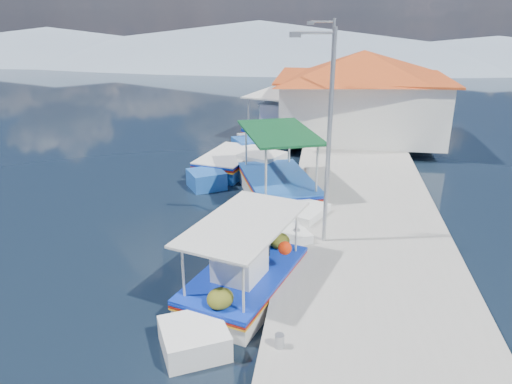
# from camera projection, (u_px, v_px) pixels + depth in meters

# --- Properties ---
(ground) EXTENTS (160.00, 160.00, 0.00)m
(ground) POSITION_uv_depth(u_px,v_px,m) (152.00, 278.00, 13.41)
(ground) COLOR black
(ground) RESTS_ON ground
(quay) EXTENTS (5.00, 44.00, 0.50)m
(quay) POSITION_uv_depth(u_px,v_px,m) (361.00, 201.00, 18.06)
(quay) COLOR #9D9A93
(quay) RESTS_ON ground
(bollards) EXTENTS (0.20, 17.20, 0.30)m
(bollards) POSITION_uv_depth(u_px,v_px,m) (303.00, 195.00, 17.51)
(bollards) COLOR #A5A8AD
(bollards) RESTS_ON quay
(main_caique) EXTENTS (3.30, 6.60, 2.27)m
(main_caique) POSITION_uv_depth(u_px,v_px,m) (244.00, 278.00, 12.60)
(main_caique) COLOR white
(main_caique) RESTS_ON ground
(caique_green_canopy) EXTENTS (4.09, 7.40, 2.95)m
(caique_green_canopy) POSITION_uv_depth(u_px,v_px,m) (279.00, 187.00, 18.93)
(caique_green_canopy) COLOR white
(caique_green_canopy) RESTS_ON ground
(caique_blue_hull) EXTENTS (2.89, 6.52, 1.19)m
(caique_blue_hull) POSITION_uv_depth(u_px,v_px,m) (229.00, 163.00, 22.12)
(caique_blue_hull) COLOR #1D54AE
(caique_blue_hull) RESTS_ON ground
(caique_far) EXTENTS (3.81, 7.64, 2.79)m
(caique_far) POSITION_uv_depth(u_px,v_px,m) (277.00, 128.00, 27.73)
(caique_far) COLOR white
(caique_far) RESTS_ON ground
(harbor_building) EXTENTS (10.49, 10.49, 4.40)m
(harbor_building) POSITION_uv_depth(u_px,v_px,m) (361.00, 92.00, 25.44)
(harbor_building) COLOR white
(harbor_building) RESTS_ON quay
(lamp_post_near) EXTENTS (1.21, 0.14, 6.00)m
(lamp_post_near) POSITION_uv_depth(u_px,v_px,m) (326.00, 129.00, 13.27)
(lamp_post_near) COLOR #A5A8AD
(lamp_post_near) RESTS_ON quay
(lamp_post_far) EXTENTS (1.21, 0.14, 6.00)m
(lamp_post_far) POSITION_uv_depth(u_px,v_px,m) (329.00, 82.00, 21.59)
(lamp_post_far) COLOR #A5A8AD
(lamp_post_far) RESTS_ON quay
(mountain_ridge) EXTENTS (171.40, 96.00, 5.50)m
(mountain_ridge) POSITION_uv_depth(u_px,v_px,m) (347.00, 46.00, 63.54)
(mountain_ridge) COLOR gray
(mountain_ridge) RESTS_ON ground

